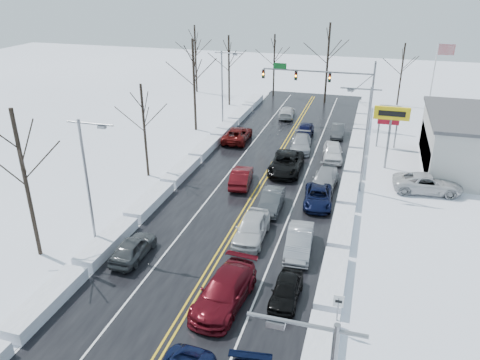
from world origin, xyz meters
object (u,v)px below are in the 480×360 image
(traffic_signal_mast, at_px, (329,81))
(oncoming_car_0, at_px, (241,184))
(tires_plus_sign, at_px, (391,118))
(flagpole, at_px, (434,79))

(traffic_signal_mast, relative_size, oncoming_car_0, 2.87)
(oncoming_car_0, bearing_deg, traffic_signal_mast, -112.12)
(traffic_signal_mast, distance_m, tires_plus_sign, 13.92)
(tires_plus_sign, distance_m, flagpole, 14.79)
(tires_plus_sign, distance_m, oncoming_car_0, 15.17)
(traffic_signal_mast, height_order, flagpole, flagpole)
(tires_plus_sign, relative_size, oncoming_car_0, 1.30)
(traffic_signal_mast, xyz_separation_m, oncoming_car_0, (-5.12, -19.55, -5.48))
(traffic_signal_mast, height_order, oncoming_car_0, traffic_signal_mast)
(flagpole, xyz_separation_m, oncoming_car_0, (-16.84, -21.56, -5.93))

